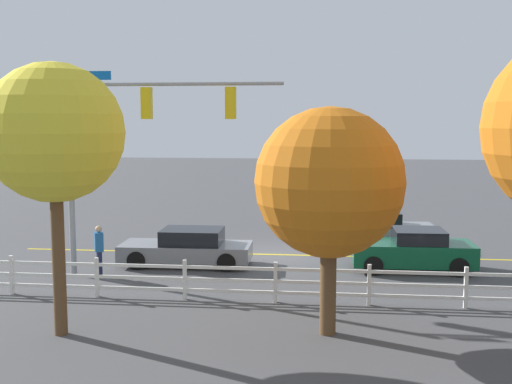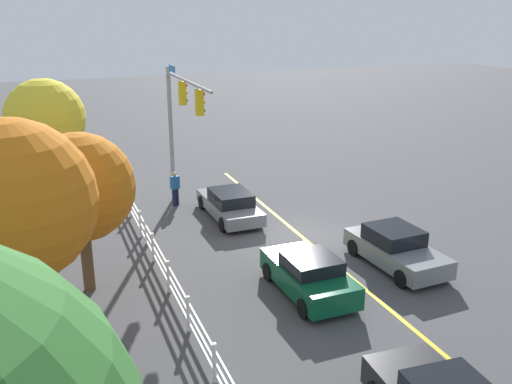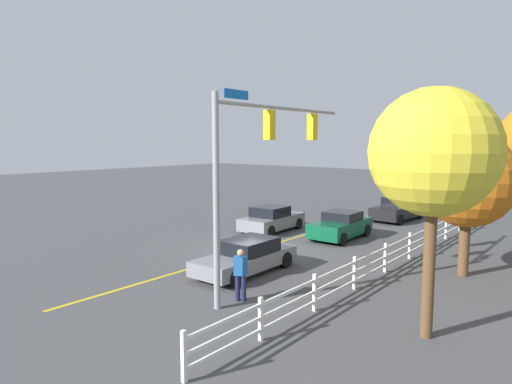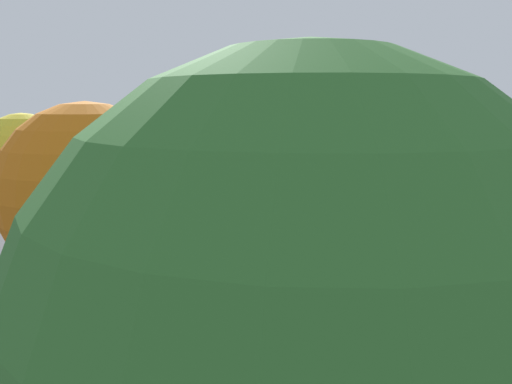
# 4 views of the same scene
# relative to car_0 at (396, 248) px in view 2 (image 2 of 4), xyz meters

# --- Properties ---
(ground_plane) EXTENTS (120.00, 120.00, 0.00)m
(ground_plane) POSITION_rel_car_0_xyz_m (3.98, 2.01, -0.68)
(ground_plane) COLOR #444447
(lane_center_stripe) EXTENTS (28.00, 0.16, 0.01)m
(lane_center_stripe) POSITION_rel_car_0_xyz_m (-0.02, 2.01, -0.68)
(lane_center_stripe) COLOR gold
(lane_center_stripe) RESTS_ON ground_plane
(signal_assembly) EXTENTS (7.05, 0.38, 6.66)m
(signal_assembly) POSITION_rel_car_0_xyz_m (8.45, 5.86, 4.00)
(signal_assembly) COLOR gray
(signal_assembly) RESTS_ON ground_plane
(car_0) EXTENTS (4.36, 2.14, 1.44)m
(car_0) POSITION_rel_car_0_xyz_m (0.00, 0.00, 0.00)
(car_0) COLOR slate
(car_0) RESTS_ON ground_plane
(car_2) EXTENTS (4.60, 1.91, 1.30)m
(car_2) POSITION_rel_car_0_xyz_m (7.02, 4.09, -0.05)
(car_2) COLOR slate
(car_2) RESTS_ON ground_plane
(car_3) EXTENTS (4.10, 1.97, 1.42)m
(car_3) POSITION_rel_car_0_xyz_m (-0.80, 3.95, -0.00)
(car_3) COLOR #0C4C2D
(car_3) RESTS_ON ground_plane
(pedestrian) EXTENTS (0.41, 0.47, 1.69)m
(pedestrian) POSITION_rel_car_0_xyz_m (9.54, 6.00, 0.24)
(pedestrian) COLOR #191E3F
(pedestrian) RESTS_ON ground_plane
(white_rail_fence) EXTENTS (26.10, 0.10, 1.15)m
(white_rail_fence) POSITION_rel_car_0_xyz_m (0.98, 8.28, -0.08)
(white_rail_fence) COLOR white
(white_rail_fence) RESTS_ON ground_plane
(tree_0) EXTENTS (3.25, 3.25, 6.45)m
(tree_0) POSITION_rel_car_0_xyz_m (8.48, 11.50, 4.11)
(tree_0) COLOR brown
(tree_0) RESTS_ON ground_plane
(tree_2) EXTENTS (3.86, 3.86, 6.88)m
(tree_2) POSITION_rel_car_0_xyz_m (-2.78, 12.54, 4.23)
(tree_2) COLOR brown
(tree_2) RESTS_ON ground_plane
(tree_3) EXTENTS (3.54, 3.54, 5.43)m
(tree_3) POSITION_rel_car_0_xyz_m (2.13, 10.76, 2.96)
(tree_3) COLOR brown
(tree_3) RESTS_ON ground_plane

